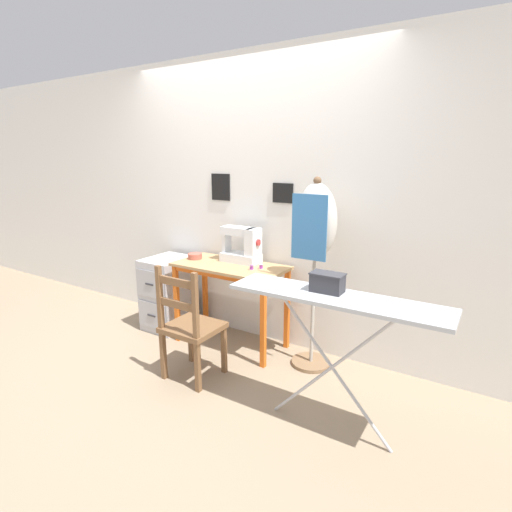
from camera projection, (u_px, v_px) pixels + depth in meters
ground_plane at (215, 354)px, 3.47m from camera, size 14.00×14.00×0.00m
wall_back at (249, 202)px, 3.62m from camera, size 10.00×0.06×2.55m
sewing_table at (230, 277)px, 3.51m from camera, size 1.00×0.49×0.75m
sewing_machine at (243, 246)px, 3.54m from camera, size 0.36×0.18×0.34m
fabric_bowl at (195, 256)px, 3.69m from camera, size 0.13×0.13×0.05m
scissors at (256, 276)px, 3.15m from camera, size 0.10×0.14×0.01m
thread_spool_near_machine at (252, 268)px, 3.33m from camera, size 0.04×0.04×0.04m
thread_spool_mid_table at (261, 267)px, 3.35m from camera, size 0.04×0.04×0.04m
wooden_chair at (190, 327)px, 3.01m from camera, size 0.40×0.38×0.90m
filing_cabinet at (169, 293)px, 3.97m from camera, size 0.38×0.48×0.71m
dress_form at (315, 232)px, 3.04m from camera, size 0.33×0.32×1.53m
ironing_board at (335, 304)px, 2.31m from camera, size 1.29×0.31×0.90m
storage_box at (327, 282)px, 2.36m from camera, size 0.20×0.12×0.12m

